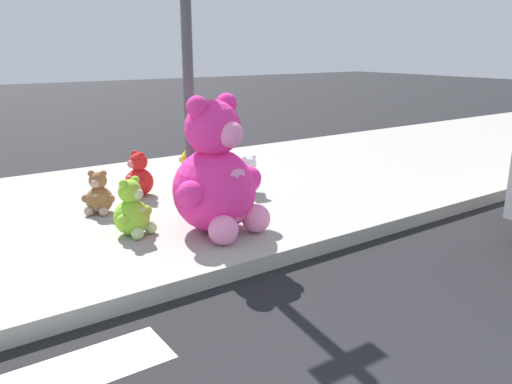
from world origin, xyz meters
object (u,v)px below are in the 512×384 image
sign_pole (187,55)px  plush_lime (133,212)px  plush_yellow (189,174)px  plush_white (248,178)px  plush_red (138,178)px  plush_brown (99,196)px  plush_pink_large (217,179)px

sign_pole → plush_lime: size_ratio=5.57×
plush_yellow → plush_lime: bearing=-136.7°
plush_white → plush_lime: bearing=-161.5°
plush_red → plush_white: plush_red is taller
sign_pole → plush_yellow: 1.81m
plush_red → sign_pole: bearing=-80.3°
plush_red → plush_lime: (-0.58, -1.27, 0.01)m
plush_brown → plush_red: size_ratio=0.87×
sign_pole → plush_lime: (-0.76, -0.20, -1.47)m
plush_pink_large → plush_brown: bearing=122.0°
plush_brown → plush_white: bearing=-8.8°
plush_brown → plush_white: (1.80, -0.28, 0.00)m
plush_pink_large → plush_yellow: size_ratio=2.52×
plush_red → plush_white: 1.36m
sign_pole → plush_pink_large: bearing=-93.3°
plush_red → plush_yellow: plush_red is taller
plush_yellow → plush_red: bearing=168.8°
plush_brown → plush_white: plush_white is taller
sign_pole → plush_white: 1.84m
plush_pink_large → plush_white: 1.45m
sign_pole → plush_brown: size_ratio=6.63×
plush_red → plush_lime: 1.40m
plush_brown → plush_yellow: plush_yellow is taller
plush_red → plush_lime: plush_lime is taller
plush_pink_large → plush_white: plush_pink_large is taller
plush_red → plush_yellow: 0.65m
plush_brown → plush_yellow: 1.30m
plush_pink_large → plush_brown: (-0.78, 1.25, -0.35)m
plush_pink_large → plush_lime: size_ratio=2.35×
plush_pink_large → plush_red: size_ratio=2.42×
plush_pink_large → plush_brown: 1.51m
sign_pole → plush_red: bearing=99.7°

